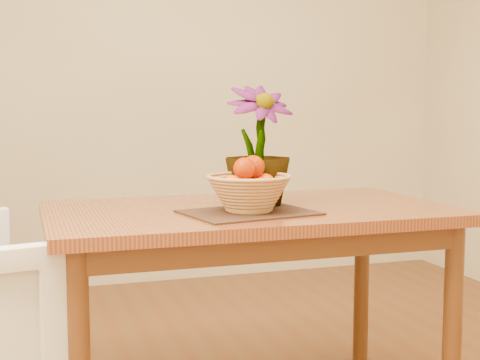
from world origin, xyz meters
name	(u,v)px	position (x,y,z in m)	size (l,w,h in m)	color
wall_back	(147,68)	(0.00, 2.25, 1.35)	(4.00, 0.02, 2.70)	beige
table	(250,232)	(0.00, 0.30, 0.66)	(1.40, 0.80, 0.75)	brown
placemat	(249,213)	(-0.05, 0.17, 0.75)	(0.41, 0.31, 0.01)	#321A12
wicker_basket	(249,195)	(-0.05, 0.17, 0.81)	(0.28, 0.28, 0.11)	#AD8848
orange_pile	(249,177)	(-0.05, 0.17, 0.87)	(0.20, 0.19, 0.14)	#E75403
potted_plant	(258,146)	(0.03, 0.31, 0.96)	(0.24, 0.24, 0.43)	#1C4313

